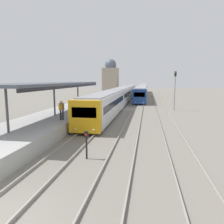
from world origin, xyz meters
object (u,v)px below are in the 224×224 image
person_on_platform (61,109)px  train_near (121,95)px  train_far (143,90)px  signal_post_near (86,142)px  signal_mast_far (175,86)px

person_on_platform → train_near: (2.42, 22.85, -0.33)m
train_far → signal_post_near: train_far is taller
train_near → person_on_platform: bearing=-96.0°
person_on_platform → signal_mast_far: signal_mast_far is taller
train_near → train_far: size_ratio=1.05×
train_near → signal_mast_far: signal_mast_far is taller
signal_post_near → train_far: bearing=87.8°
person_on_platform → signal_mast_far: (11.05, 14.80, 1.49)m
train_near → signal_post_near: size_ratio=30.40×
person_on_platform → signal_post_near: (3.92, -6.10, -0.98)m
person_on_platform → train_near: train_near is taller
signal_post_near → train_near: bearing=93.0°
train_near → signal_mast_far: bearing=-43.0°
train_near → train_far: bearing=80.5°
signal_post_near → person_on_platform: bearing=122.7°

